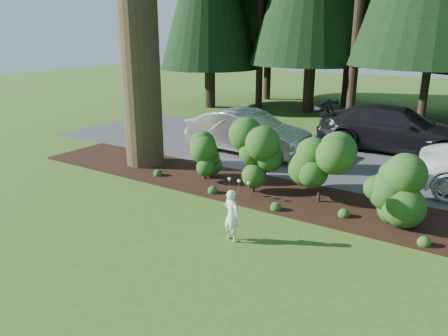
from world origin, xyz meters
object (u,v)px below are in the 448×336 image
object	(u,v)px
car_silver_wagon	(247,132)
child	(232,215)
frisbee	(217,125)
car_dark_suv	(395,129)

from	to	relation	value
car_silver_wagon	child	size ratio (longest dim) A/B	4.07
child	frisbee	bearing A→B (deg)	-19.69
car_silver_wagon	car_dark_suv	world-z (taller)	car_dark_suv
car_silver_wagon	child	bearing A→B (deg)	-149.41
child	frisbee	size ratio (longest dim) A/B	2.63
car_silver_wagon	frisbee	distance (m)	6.63
car_silver_wagon	child	distance (m)	7.07
car_dark_suv	frisbee	world-z (taller)	frisbee
car_dark_suv	child	xyz separation A→B (m)	(-1.14, -9.53, -0.28)
car_silver_wagon	car_dark_suv	distance (m)	5.52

